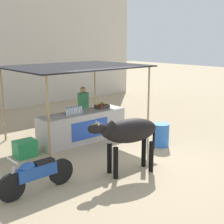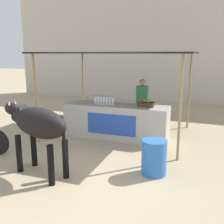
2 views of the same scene
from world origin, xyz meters
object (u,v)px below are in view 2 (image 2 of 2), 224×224
fruit_crate (146,104)px  vendor_behind_counter (142,105)px  stall_counter (116,121)px  cow (38,125)px  water_barrel (154,157)px  cooler_box (52,123)px

fruit_crate → vendor_behind_counter: 0.77m
stall_counter → cow: bearing=-103.2°
stall_counter → vendor_behind_counter: bearing=52.2°
vendor_behind_counter → water_barrel: (0.93, -2.78, -0.49)m
water_barrel → fruit_crate: bearing=107.7°
fruit_crate → water_barrel: (0.66, -2.07, -0.68)m
fruit_crate → cooler_box: (-2.94, -0.15, -0.80)m
cooler_box → cow: cow is taller
cooler_box → cow: (1.43, -2.70, 0.79)m
stall_counter → cow: size_ratio=1.63×
fruit_crate → cow: bearing=-117.9°
water_barrel → cow: (-2.17, -0.77, 0.68)m
fruit_crate → cooler_box: bearing=-177.1°
cooler_box → water_barrel: water_barrel is taller
fruit_crate → water_barrel: 2.28m
fruit_crate → vendor_behind_counter: bearing=110.9°
cow → fruit_crate: bearing=62.1°
water_barrel → vendor_behind_counter: bearing=108.5°
stall_counter → cow: 2.93m
water_barrel → stall_counter: bearing=126.8°
cooler_box → cow: bearing=-62.1°
stall_counter → cooler_box: bearing=-177.3°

